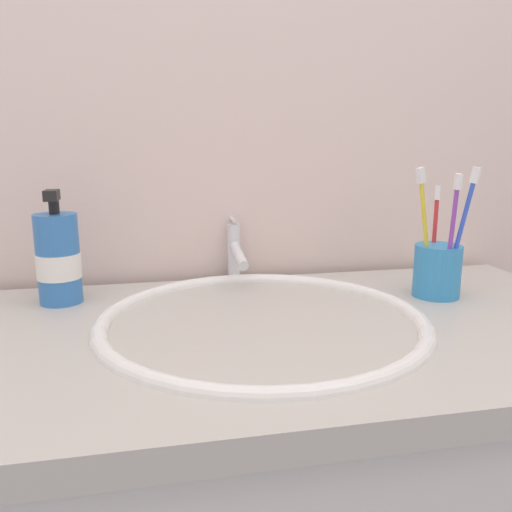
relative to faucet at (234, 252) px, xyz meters
name	(u,v)px	position (x,y,z in m)	size (l,w,h in m)	color
tiled_wall_back	(228,74)	(0.00, 0.06, 0.32)	(2.28, 0.04, 2.40)	beige
sink_basin	(260,342)	(0.00, -0.23, -0.09)	(0.48, 0.48, 0.10)	white
faucet	(234,252)	(0.00, 0.00, 0.00)	(0.02, 0.14, 0.11)	silver
toothbrush_cup	(437,271)	(0.31, -0.16, -0.01)	(0.08, 0.08, 0.09)	#338CCC
toothbrush_yellow	(425,225)	(0.28, -0.17, 0.07)	(0.05, 0.02, 0.21)	yellow
toothbrush_purple	(452,229)	(0.31, -0.20, 0.06)	(0.01, 0.03, 0.20)	purple
toothbrush_blue	(462,226)	(0.33, -0.20, 0.07)	(0.03, 0.04, 0.21)	blue
toothbrush_red	(435,231)	(0.32, -0.14, 0.05)	(0.02, 0.02, 0.18)	red
soap_dispenser	(58,259)	(-0.29, -0.07, 0.02)	(0.07, 0.07, 0.18)	#3372BF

